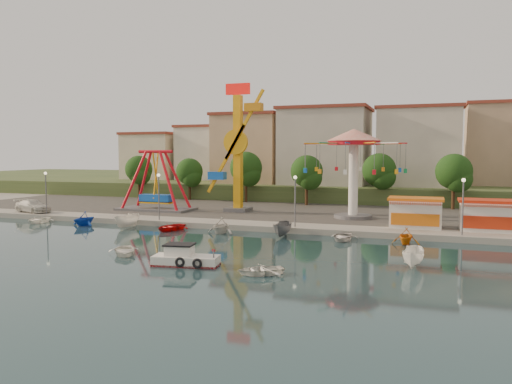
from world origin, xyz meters
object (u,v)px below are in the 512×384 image
at_px(kamikaze_tower, 239,150).
at_px(rowboat_a, 124,251).
at_px(pirate_ship_ride, 156,182).
at_px(wave_swinger, 354,153).
at_px(skiff, 414,257).
at_px(van, 33,206).
at_px(cabin_motorboat, 185,259).

height_order(kamikaze_tower, rowboat_a, kamikaze_tower).
height_order(pirate_ship_ride, wave_swinger, wave_swinger).
height_order(kamikaze_tower, wave_swinger, kamikaze_tower).
height_order(kamikaze_tower, skiff, kamikaze_tower).
bearing_deg(rowboat_a, skiff, -27.19).
relative_size(rowboat_a, skiff, 0.92).
bearing_deg(van, pirate_ship_ride, -47.39).
xyz_separation_m(pirate_ship_ride, rowboat_a, (11.51, -24.24, -4.03)).
height_order(cabin_motorboat, skiff, cabin_motorboat).
distance_m(cabin_motorboat, rowboat_a, 6.48).
bearing_deg(cabin_motorboat, rowboat_a, 155.48).
xyz_separation_m(cabin_motorboat, skiff, (15.80, 4.77, 0.29)).
xyz_separation_m(wave_swinger, rowboat_a, (-14.52, -24.67, -7.83)).
relative_size(kamikaze_tower, rowboat_a, 4.71).
bearing_deg(rowboat_a, van, 111.11).
xyz_separation_m(rowboat_a, skiff, (22.07, 3.12, 0.38)).
relative_size(cabin_motorboat, rowboat_a, 1.44).
distance_m(rowboat_a, van, 30.30).
bearing_deg(van, skiff, -92.06).
xyz_separation_m(kamikaze_tower, van, (-24.85, -9.43, -7.14)).
relative_size(pirate_ship_ride, skiff, 2.62).
height_order(pirate_ship_ride, kamikaze_tower, kamikaze_tower).
distance_m(cabin_motorboat, skiff, 16.50).
bearing_deg(pirate_ship_ride, skiff, -32.17).
xyz_separation_m(rowboat_a, van, (-25.21, 16.78, 1.04)).
bearing_deg(van, kamikaze_tower, -55.15).
bearing_deg(kamikaze_tower, skiff, -45.85).
bearing_deg(cabin_motorboat, van, 139.87).
bearing_deg(skiff, wave_swinger, 113.37).
distance_m(kamikaze_tower, wave_swinger, 14.95).
bearing_deg(pirate_ship_ride, van, -151.45).
bearing_deg(rowboat_a, pirate_ship_ride, 80.17).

